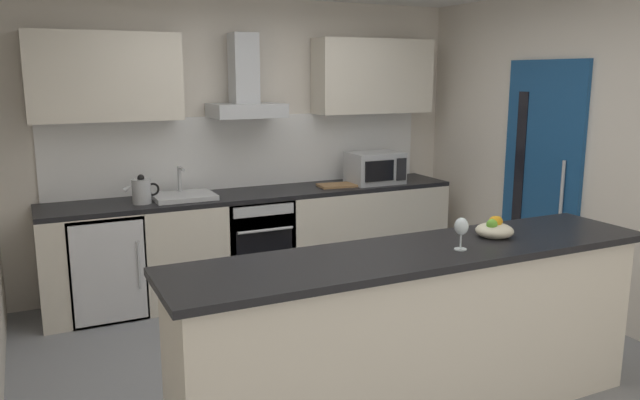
% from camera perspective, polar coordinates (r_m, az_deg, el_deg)
% --- Properties ---
extents(ground, '(5.21, 4.90, 0.02)m').
position_cam_1_polar(ground, '(4.42, 2.25, -14.58)').
color(ground, gray).
extents(wall_back, '(5.21, 0.12, 2.60)m').
position_cam_1_polar(wall_back, '(5.86, -6.90, 5.21)').
color(wall_back, silver).
rests_on(wall_back, ground).
extents(wall_right, '(0.12, 4.90, 2.60)m').
position_cam_1_polar(wall_right, '(5.38, 23.27, 3.80)').
color(wall_right, silver).
rests_on(wall_right, ground).
extents(backsplash_tile, '(3.58, 0.02, 0.66)m').
position_cam_1_polar(backsplash_tile, '(5.80, -6.66, 4.45)').
color(backsplash_tile, white).
extents(counter_back, '(3.71, 0.60, 0.90)m').
position_cam_1_polar(counter_back, '(5.66, -5.45, -3.74)').
color(counter_back, beige).
rests_on(counter_back, ground).
extents(counter_island, '(2.84, 0.64, 1.00)m').
position_cam_1_polar(counter_island, '(3.59, 8.99, -12.08)').
color(counter_island, beige).
rests_on(counter_island, ground).
extents(upper_cabinets, '(3.66, 0.32, 0.70)m').
position_cam_1_polar(upper_cabinets, '(5.61, -6.28, 11.19)').
color(upper_cabinets, beige).
extents(side_door, '(0.08, 0.85, 2.05)m').
position_cam_1_polar(side_door, '(5.63, 19.57, 1.56)').
color(side_door, navy).
rests_on(side_door, ground).
extents(oven, '(0.60, 0.62, 0.80)m').
position_cam_1_polar(oven, '(5.61, -6.13, -3.79)').
color(oven, slate).
rests_on(oven, ground).
extents(refrigerator, '(0.58, 0.60, 0.85)m').
position_cam_1_polar(refrigerator, '(5.35, -19.14, -5.53)').
color(refrigerator, white).
rests_on(refrigerator, ground).
extents(microwave, '(0.50, 0.38, 0.30)m').
position_cam_1_polar(microwave, '(5.98, 5.06, 2.96)').
color(microwave, '#B7BABC').
rests_on(microwave, counter_back).
extents(sink, '(0.50, 0.40, 0.26)m').
position_cam_1_polar(sink, '(5.35, -12.40, 0.40)').
color(sink, silver).
rests_on(sink, counter_back).
extents(kettle, '(0.29, 0.15, 0.24)m').
position_cam_1_polar(kettle, '(5.23, -16.04, 0.82)').
color(kettle, '#B7BABC').
rests_on(kettle, counter_back).
extents(range_hood, '(0.62, 0.45, 0.72)m').
position_cam_1_polar(range_hood, '(5.54, -6.88, 9.90)').
color(range_hood, '#B7BABC').
extents(wine_glass, '(0.08, 0.08, 0.18)m').
position_cam_1_polar(wine_glass, '(3.43, 12.84, -2.49)').
color(wine_glass, silver).
rests_on(wine_glass, counter_island).
extents(fruit_bowl, '(0.22, 0.22, 0.13)m').
position_cam_1_polar(fruit_bowl, '(3.77, 15.72, -2.60)').
color(fruit_bowl, beige).
rests_on(fruit_bowl, counter_island).
extents(chopping_board, '(0.36, 0.25, 0.02)m').
position_cam_1_polar(chopping_board, '(5.81, 1.56, 1.36)').
color(chopping_board, '#9E7247').
rests_on(chopping_board, counter_back).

